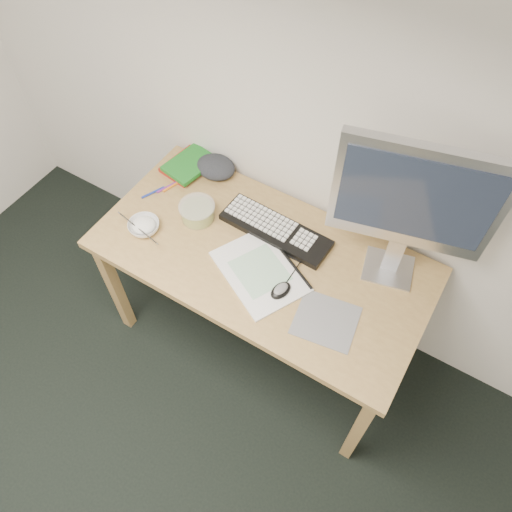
# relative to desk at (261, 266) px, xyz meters

# --- Properties ---
(desk) EXTENTS (1.40, 0.70, 0.75)m
(desk) POSITION_rel_desk_xyz_m (0.00, 0.00, 0.00)
(desk) COLOR tan
(desk) RESTS_ON ground
(mousepad) EXTENTS (0.26, 0.24, 0.00)m
(mousepad) POSITION_rel_desk_xyz_m (0.37, -0.13, 0.08)
(mousepad) COLOR slate
(mousepad) RESTS_ON desk
(sketchpad) EXTENTS (0.46, 0.41, 0.01)m
(sketchpad) POSITION_rel_desk_xyz_m (0.04, -0.08, 0.09)
(sketchpad) COLOR white
(sketchpad) RESTS_ON desk
(keyboard) EXTENTS (0.49, 0.18, 0.03)m
(keyboard) POSITION_rel_desk_xyz_m (-0.01, 0.14, 0.10)
(keyboard) COLOR black
(keyboard) RESTS_ON desk
(monitor) EXTENTS (0.56, 0.22, 0.66)m
(monitor) POSITION_rel_desk_xyz_m (0.47, 0.21, 0.49)
(monitor) COLOR silver
(monitor) RESTS_ON desk
(mouse) EXTENTS (0.08, 0.11, 0.03)m
(mouse) POSITION_rel_desk_xyz_m (0.16, -0.12, 0.11)
(mouse) COLOR black
(mouse) RESTS_ON sketchpad
(rice_bowl) EXTENTS (0.14, 0.14, 0.04)m
(rice_bowl) POSITION_rel_desk_xyz_m (-0.50, -0.15, 0.10)
(rice_bowl) COLOR white
(rice_bowl) RESTS_ON desk
(chopsticks) EXTENTS (0.25, 0.07, 0.02)m
(chopsticks) POSITION_rel_desk_xyz_m (-0.50, -0.18, 0.13)
(chopsticks) COLOR silver
(chopsticks) RESTS_ON rice_bowl
(fruit_tub) EXTENTS (0.18, 0.18, 0.08)m
(fruit_tub) POSITION_rel_desk_xyz_m (-0.34, 0.03, 0.12)
(fruit_tub) COLOR gold
(fruit_tub) RESTS_ON desk
(book_red) EXTENTS (0.20, 0.24, 0.02)m
(book_red) POSITION_rel_desk_xyz_m (-0.56, 0.26, 0.09)
(book_red) COLOR maroon
(book_red) RESTS_ON desk
(book_green) EXTENTS (0.20, 0.25, 0.02)m
(book_green) POSITION_rel_desk_xyz_m (-0.54, 0.25, 0.11)
(book_green) COLOR #1C7121
(book_green) RESTS_ON book_red
(cloth_lump) EXTENTS (0.19, 0.17, 0.07)m
(cloth_lump) POSITION_rel_desk_xyz_m (-0.43, 0.30, 0.11)
(cloth_lump) COLOR #25262C
(cloth_lump) RESTS_ON desk
(pencil_pink) EXTENTS (0.14, 0.09, 0.01)m
(pencil_pink) POSITION_rel_desk_xyz_m (0.03, 0.05, 0.09)
(pencil_pink) COLOR pink
(pencil_pink) RESTS_ON desk
(pencil_tan) EXTENTS (0.18, 0.10, 0.01)m
(pencil_tan) POSITION_rel_desk_xyz_m (0.02, 0.04, 0.09)
(pencil_tan) COLOR tan
(pencil_tan) RESTS_ON desk
(pencil_black) EXTENTS (0.19, 0.01, 0.01)m
(pencil_black) POSITION_rel_desk_xyz_m (0.07, 0.05, 0.09)
(pencil_black) COLOR black
(pencil_black) RESTS_ON desk
(marker_blue) EXTENTS (0.06, 0.11, 0.01)m
(marker_blue) POSITION_rel_desk_xyz_m (-0.60, 0.04, 0.09)
(marker_blue) COLOR navy
(marker_blue) RESTS_ON desk
(marker_orange) EXTENTS (0.05, 0.11, 0.01)m
(marker_orange) POSITION_rel_desk_xyz_m (-0.55, 0.12, 0.09)
(marker_orange) COLOR orange
(marker_orange) RESTS_ON desk
(marker_purple) EXTENTS (0.05, 0.11, 0.01)m
(marker_purple) POSITION_rel_desk_xyz_m (-0.56, 0.10, 0.09)
(marker_purple) COLOR #72258A
(marker_purple) RESTS_ON desk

